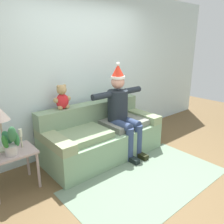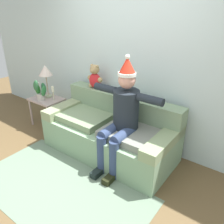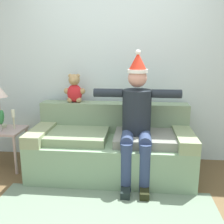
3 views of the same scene
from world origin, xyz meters
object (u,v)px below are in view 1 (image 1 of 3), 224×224
side_table (11,158)px  candle_short (21,135)px  couch (101,136)px  potted_plant (11,143)px  teddy_bear (62,98)px  person_seated (121,109)px

side_table → candle_short: candle_short is taller
couch → potted_plant: bearing=-175.6°
teddy_bear → couch: bearing=-27.6°
side_table → candle_short: bearing=14.0°
couch → person_seated: size_ratio=1.28×
potted_plant → side_table: bearing=86.5°
couch → person_seated: person_seated is taller
person_seated → potted_plant: size_ratio=3.90×
couch → teddy_bear: bearing=152.4°
person_seated → candle_short: size_ratio=6.06×
teddy_bear → side_table: teddy_bear is taller
potted_plant → teddy_bear: bearing=22.8°
couch → teddy_bear: size_ratio=5.11×
couch → person_seated: (0.30, -0.16, 0.44)m
candle_short → side_table: bearing=-166.0°
side_table → teddy_bear: bearing=17.7°
teddy_bear → side_table: bearing=-162.3°
person_seated → side_table: bearing=175.2°
teddy_bear → candle_short: teddy_bear is taller
side_table → potted_plant: size_ratio=1.46×
person_seated → side_table: 1.78m
side_table → potted_plant: (-0.01, -0.09, 0.24)m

